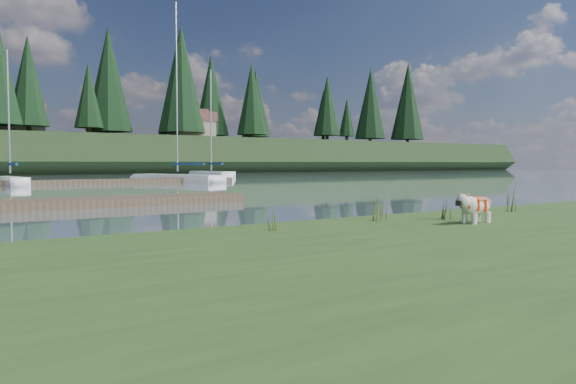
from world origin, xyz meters
TOP-DOWN VIEW (x-y plane):
  - ground at (0.00, 30.00)m, footprint 200.00×200.00m
  - bank at (0.00, -6.00)m, footprint 60.00×9.00m
  - bulldog at (2.29, -3.73)m, footprint 0.94×0.43m
  - dock_near at (-4.00, 9.00)m, footprint 16.00×2.00m
  - dock_far at (2.00, 30.00)m, footprint 26.00×2.20m
  - sailboat_bg_2 at (-0.87, 30.71)m, footprint 1.64×5.88m
  - sailboat_bg_3 at (10.92, 31.65)m, footprint 5.04×9.80m
  - sailboat_bg_4 at (17.18, 37.53)m, footprint 1.72×6.69m
  - sailboat_bg_5 at (21.07, 45.31)m, footprint 2.04×8.26m
  - weed_0 at (0.96, -2.41)m, footprint 0.17×0.14m
  - weed_1 at (1.15, -2.40)m, footprint 0.17×0.14m
  - weed_2 at (4.15, -2.26)m, footprint 0.17×0.14m
  - weed_3 at (-1.58, -2.55)m, footprint 0.17×0.14m
  - weed_4 at (2.39, -2.93)m, footprint 0.17×0.14m
  - weed_5 at (4.99, -2.66)m, footprint 0.17×0.14m
  - mud_lip at (0.00, -1.60)m, footprint 60.00×0.50m
  - conifer_5 at (15.00, 70.00)m, footprint 3.96×3.96m
  - conifer_6 at (28.00, 68.00)m, footprint 7.04×7.04m
  - conifer_7 at (42.00, 71.00)m, footprint 5.28×5.28m
  - conifer_8 at (55.00, 67.00)m, footprint 4.62×4.62m
  - conifer_9 at (68.00, 70.00)m, footprint 5.94×5.94m
  - house_1 at (6.00, 71.00)m, footprint 6.30×5.30m
  - house_2 at (30.00, 69.00)m, footprint 6.30×5.30m

SIDE VIEW (x-z plane):
  - ground at x=0.00m, z-range 0.00..0.00m
  - mud_lip at x=0.00m, z-range 0.00..0.14m
  - dock_near at x=-4.00m, z-range 0.00..0.30m
  - dock_far at x=2.00m, z-range 0.00..0.30m
  - bank at x=0.00m, z-range 0.00..0.35m
  - sailboat_bg_5 at x=21.07m, z-range -5.52..6.15m
  - sailboat_bg_3 at x=10.92m, z-range -6.72..7.36m
  - sailboat_bg_4 at x=17.18m, z-range -4.63..5.29m
  - sailboat_bg_2 at x=-0.87m, z-range -4.14..4.81m
  - weed_1 at x=1.15m, z-range 0.32..0.74m
  - weed_3 at x=-1.58m, z-range 0.31..0.77m
  - weed_4 at x=2.39m, z-range 0.31..0.80m
  - weed_0 at x=0.96m, z-range 0.30..0.91m
  - weed_2 at x=4.15m, z-range 0.30..0.92m
  - weed_5 at x=4.99m, z-range 0.29..0.98m
  - bulldog at x=2.29m, z-range 0.42..0.98m
  - house_1 at x=6.00m, z-range 4.99..9.64m
  - house_2 at x=30.00m, z-range 4.99..9.64m
  - conifer_5 at x=15.00m, z-range 5.65..16.00m
  - conifer_8 at x=55.00m, z-range 5.62..17.40m
  - conifer_7 at x=42.00m, z-range 5.59..18.79m
  - conifer_9 at x=68.00m, z-range 5.55..20.18m
  - conifer_6 at x=28.00m, z-range 5.49..22.49m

